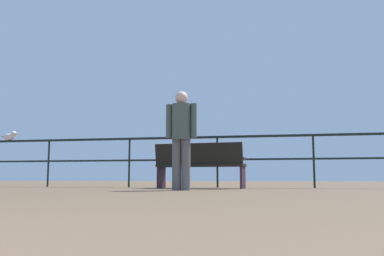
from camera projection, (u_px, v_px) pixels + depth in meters
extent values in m
cube|color=black|center=(217.00, 137.00, 9.03)|extent=(24.17, 0.05, 0.05)
cube|color=black|center=(217.00, 160.00, 8.98)|extent=(24.17, 0.04, 0.04)
cylinder|color=black|center=(48.00, 163.00, 9.78)|extent=(0.04, 0.04, 1.09)
cylinder|color=black|center=(129.00, 163.00, 9.37)|extent=(0.04, 0.04, 1.09)
cylinder|color=black|center=(217.00, 162.00, 8.97)|extent=(0.04, 0.04, 1.09)
cylinder|color=black|center=(314.00, 161.00, 8.57)|extent=(0.04, 0.04, 1.09)
cube|color=black|center=(201.00, 166.00, 8.22)|extent=(1.79, 0.61, 0.05)
cube|color=black|center=(198.00, 154.00, 8.05)|extent=(1.76, 0.29, 0.43)
cube|color=#301B27|center=(243.00, 177.00, 7.95)|extent=(0.08, 0.41, 0.45)
cube|color=#301B27|center=(244.00, 158.00, 8.16)|extent=(0.07, 0.32, 0.04)
cube|color=#301B27|center=(161.00, 177.00, 8.43)|extent=(0.08, 0.41, 0.45)
cube|color=#301B27|center=(164.00, 159.00, 8.64)|extent=(0.07, 0.32, 0.04)
cylinder|color=#565556|center=(186.00, 165.00, 6.86)|extent=(0.15, 0.15, 0.84)
cylinder|color=#565556|center=(177.00, 165.00, 6.90)|extent=(0.15, 0.15, 0.84)
cylinder|color=#46524B|center=(181.00, 122.00, 6.97)|extent=(0.32, 0.32, 0.60)
cylinder|color=#46524B|center=(194.00, 120.00, 6.92)|extent=(0.11, 0.11, 0.57)
cylinder|color=#46524B|center=(169.00, 121.00, 7.02)|extent=(0.11, 0.11, 0.57)
sphere|color=beige|center=(181.00, 98.00, 7.02)|extent=(0.22, 0.22, 0.22)
ellipsoid|color=silver|center=(9.00, 137.00, 10.07)|extent=(0.31, 0.20, 0.16)
ellipsoid|color=gray|center=(9.00, 136.00, 10.07)|extent=(0.28, 0.16, 0.06)
sphere|color=silver|center=(14.00, 134.00, 10.04)|extent=(0.13, 0.13, 0.13)
cone|color=gold|center=(17.00, 134.00, 10.02)|extent=(0.05, 0.06, 0.05)
cube|color=gray|center=(4.00, 137.00, 10.12)|extent=(0.11, 0.08, 0.02)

